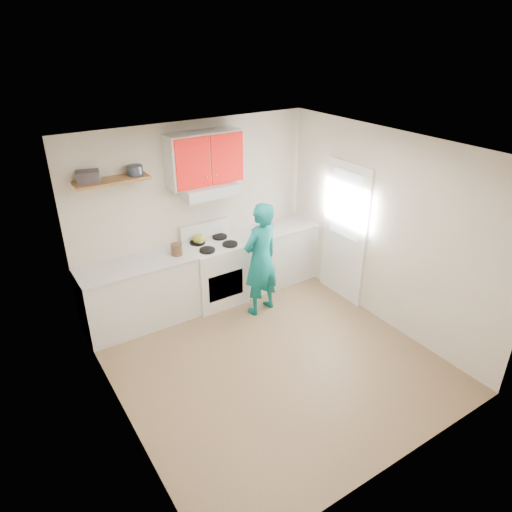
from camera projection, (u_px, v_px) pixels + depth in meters
floor at (270, 358)px, 5.72m from camera, size 3.80×3.80×0.00m
ceiling at (274, 150)px, 4.56m from camera, size 3.60×3.80×0.04m
back_wall at (196, 214)px, 6.56m from camera, size 3.60×0.04×2.60m
front_wall at (406, 358)px, 3.71m from camera, size 3.60×0.04×2.60m
left_wall at (112, 315)px, 4.26m from camera, size 0.04×3.80×2.60m
right_wall at (385, 231)px, 6.01m from camera, size 0.04×3.80×2.60m
door at (345, 232)px, 6.65m from camera, size 0.05×0.85×2.05m
door_glass at (346, 205)px, 6.45m from camera, size 0.01×0.55×0.95m
counter_left at (140, 295)px, 6.21m from camera, size 1.52×0.60×0.90m
counter_right at (272, 255)px, 7.27m from camera, size 1.32×0.60×0.90m
stove at (215, 273)px, 6.75m from camera, size 0.76×0.65×0.92m
range_hood at (208, 190)px, 6.27m from camera, size 0.76×0.44×0.15m
upper_cabinets at (204, 158)px, 6.12m from camera, size 1.02×0.33×0.70m
shelf at (112, 181)px, 5.57m from camera, size 0.90×0.30×0.04m
books at (88, 177)px, 5.42m from camera, size 0.30×0.24×0.14m
tin at (135, 170)px, 5.69m from camera, size 0.23×0.23×0.12m
kettle at (199, 239)px, 6.52m from camera, size 0.22×0.22×0.15m
crock at (177, 250)px, 6.21m from camera, size 0.17×0.17×0.18m
cutting_board at (252, 236)px, 6.81m from camera, size 0.35×0.27×0.02m
silicone_mat at (297, 225)px, 7.22m from camera, size 0.32×0.29×0.01m
person at (261, 259)px, 6.33m from camera, size 0.66×0.50×1.64m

